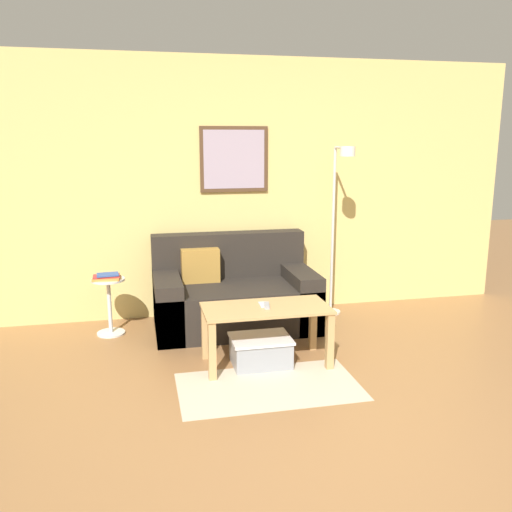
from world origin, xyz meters
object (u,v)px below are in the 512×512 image
(couch, at_px, (233,296))
(storage_bin, at_px, (261,351))
(side_table, at_px, (109,301))
(remote_control, at_px, (267,305))
(coffee_table, at_px, (266,319))
(book_stack, at_px, (107,277))
(cell_phone, at_px, (264,304))
(floor_lamp, at_px, (339,213))

(couch, distance_m, storage_bin, 0.97)
(couch, bearing_deg, storage_bin, -87.14)
(side_table, xyz_separation_m, remote_control, (1.25, -0.96, 0.17))
(coffee_table, bearing_deg, remote_control, 48.26)
(book_stack, bearing_deg, coffee_table, -36.80)
(cell_phone, bearing_deg, coffee_table, -80.41)
(coffee_table, distance_m, remote_control, 0.11)
(book_stack, xyz_separation_m, cell_phone, (1.24, -0.88, -0.07))
(coffee_table, height_order, storage_bin, coffee_table)
(storage_bin, relative_size, floor_lamp, 0.28)
(remote_control, relative_size, cell_phone, 1.07)
(couch, bearing_deg, side_table, 179.04)
(coffee_table, xyz_separation_m, floor_lamp, (0.96, 0.97, 0.69))
(book_stack, height_order, cell_phone, book_stack)
(storage_bin, bearing_deg, cell_phone, 59.93)
(remote_control, xyz_separation_m, cell_phone, (-0.01, 0.05, -0.01))
(cell_phone, bearing_deg, floor_lamp, 45.66)
(book_stack, bearing_deg, floor_lamp, 0.82)
(remote_control, bearing_deg, cell_phone, 118.36)
(storage_bin, distance_m, side_table, 1.56)
(side_table, bearing_deg, floor_lamp, 0.10)
(coffee_table, height_order, floor_lamp, floor_lamp)
(floor_lamp, bearing_deg, side_table, -179.90)
(side_table, relative_size, remote_control, 3.51)
(couch, bearing_deg, cell_phone, -84.43)
(remote_control, bearing_deg, side_table, 154.24)
(coffee_table, bearing_deg, book_stack, 143.20)
(couch, height_order, storage_bin, couch)
(side_table, height_order, cell_phone, side_table)
(side_table, bearing_deg, book_stack, -105.64)
(book_stack, distance_m, remote_control, 1.57)
(floor_lamp, bearing_deg, book_stack, -179.18)
(floor_lamp, relative_size, cell_phone, 12.14)
(coffee_table, relative_size, storage_bin, 2.10)
(remote_control, bearing_deg, coffee_table, -120.10)
(storage_bin, bearing_deg, coffee_table, 13.09)
(couch, relative_size, cell_phone, 10.73)
(floor_lamp, bearing_deg, cell_phone, -136.60)
(coffee_table, distance_m, side_table, 1.57)
(remote_control, bearing_deg, couch, 107.80)
(storage_bin, relative_size, book_stack, 1.88)
(floor_lamp, height_order, side_table, floor_lamp)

